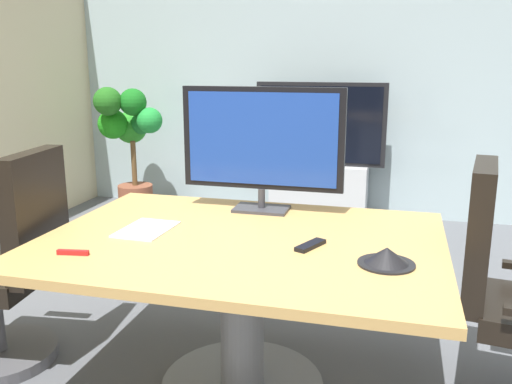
{
  "coord_description": "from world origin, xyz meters",
  "views": [
    {
      "loc": [
        0.62,
        -2.15,
        1.5
      ],
      "look_at": [
        -0.03,
        0.3,
        0.89
      ],
      "focal_mm": 38.29,
      "sensor_mm": 36.0,
      "label": 1
    }
  ],
  "objects_px": {
    "wall_display_unit": "(319,176)",
    "potted_plant": "(129,137)",
    "office_chair_left": "(9,278)",
    "conference_table": "(242,277)",
    "remote_control": "(310,245)",
    "conference_phone": "(387,257)",
    "tv_monitor": "(262,142)"
  },
  "relations": [
    {
      "from": "conference_table",
      "to": "remote_control",
      "type": "distance_m",
      "value": 0.37
    },
    {
      "from": "conference_table",
      "to": "potted_plant",
      "type": "height_order",
      "value": "potted_plant"
    },
    {
      "from": "wall_display_unit",
      "to": "potted_plant",
      "type": "distance_m",
      "value": 1.88
    },
    {
      "from": "office_chair_left",
      "to": "conference_phone",
      "type": "height_order",
      "value": "office_chair_left"
    },
    {
      "from": "tv_monitor",
      "to": "wall_display_unit",
      "type": "relative_size",
      "value": 0.64
    },
    {
      "from": "tv_monitor",
      "to": "conference_phone",
      "type": "relative_size",
      "value": 3.82
    },
    {
      "from": "tv_monitor",
      "to": "potted_plant",
      "type": "bearing_deg",
      "value": 131.53
    },
    {
      "from": "conference_table",
      "to": "conference_phone",
      "type": "distance_m",
      "value": 0.69
    },
    {
      "from": "office_chair_left",
      "to": "potted_plant",
      "type": "distance_m",
      "value": 2.78
    },
    {
      "from": "conference_table",
      "to": "remote_control",
      "type": "relative_size",
      "value": 10.3
    },
    {
      "from": "potted_plant",
      "to": "conference_phone",
      "type": "bearing_deg",
      "value": -47.48
    },
    {
      "from": "tv_monitor",
      "to": "conference_phone",
      "type": "xyz_separation_m",
      "value": [
        0.66,
        -0.64,
        -0.33
      ]
    },
    {
      "from": "wall_display_unit",
      "to": "tv_monitor",
      "type": "bearing_deg",
      "value": -89.01
    },
    {
      "from": "wall_display_unit",
      "to": "potted_plant",
      "type": "bearing_deg",
      "value": -172.2
    },
    {
      "from": "wall_display_unit",
      "to": "conference_table",
      "type": "bearing_deg",
      "value": -88.64
    },
    {
      "from": "tv_monitor",
      "to": "wall_display_unit",
      "type": "xyz_separation_m",
      "value": [
        -0.04,
        2.36,
        -0.66
      ]
    },
    {
      "from": "office_chair_left",
      "to": "wall_display_unit",
      "type": "height_order",
      "value": "wall_display_unit"
    },
    {
      "from": "potted_plant",
      "to": "wall_display_unit",
      "type": "bearing_deg",
      "value": 7.8
    },
    {
      "from": "tv_monitor",
      "to": "potted_plant",
      "type": "height_order",
      "value": "tv_monitor"
    },
    {
      "from": "tv_monitor",
      "to": "potted_plant",
      "type": "distance_m",
      "value": 2.84
    },
    {
      "from": "wall_display_unit",
      "to": "conference_phone",
      "type": "bearing_deg",
      "value": -76.95
    },
    {
      "from": "office_chair_left",
      "to": "potted_plant",
      "type": "bearing_deg",
      "value": -171.36
    },
    {
      "from": "conference_phone",
      "to": "remote_control",
      "type": "relative_size",
      "value": 1.29
    },
    {
      "from": "wall_display_unit",
      "to": "remote_control",
      "type": "distance_m",
      "value": 2.92
    },
    {
      "from": "office_chair_left",
      "to": "conference_phone",
      "type": "xyz_separation_m",
      "value": [
        1.8,
        -0.09,
        0.31
      ]
    },
    {
      "from": "wall_display_unit",
      "to": "remote_control",
      "type": "relative_size",
      "value": 7.71
    },
    {
      "from": "remote_control",
      "to": "office_chair_left",
      "type": "bearing_deg",
      "value": -154.45
    },
    {
      "from": "conference_table",
      "to": "potted_plant",
      "type": "distance_m",
      "value": 3.21
    },
    {
      "from": "tv_monitor",
      "to": "potted_plant",
      "type": "xyz_separation_m",
      "value": [
        -1.87,
        2.11,
        -0.32
      ]
    },
    {
      "from": "potted_plant",
      "to": "remote_control",
      "type": "height_order",
      "value": "potted_plant"
    },
    {
      "from": "office_chair_left",
      "to": "conference_phone",
      "type": "distance_m",
      "value": 1.83
    },
    {
      "from": "wall_display_unit",
      "to": "conference_phone",
      "type": "relative_size",
      "value": 5.95
    }
  ]
}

